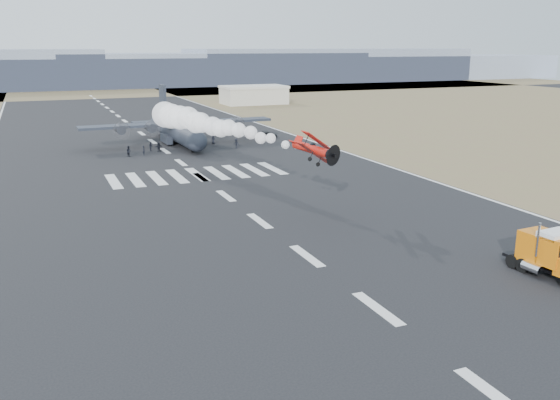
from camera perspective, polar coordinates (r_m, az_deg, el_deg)
ground at (r=44.09m, az=9.39°, el=-10.26°), size 500.00×500.00×0.00m
scrub_far at (r=265.17m, az=-18.28°, el=9.91°), size 500.00×80.00×0.00m
runway_markings at (r=97.87m, az=-9.52°, el=3.58°), size 60.00×260.00×0.01m
ridge_seg_d at (r=294.68m, az=-18.91°, el=11.53°), size 150.00×50.00×13.00m
ridge_seg_e at (r=306.38m, az=-6.45°, el=12.48°), size 150.00×50.00×15.00m
ridge_seg_f at (r=330.69m, az=4.68°, el=12.84°), size 150.00×50.00×17.00m
ridge_seg_g at (r=365.18m, az=13.99°, el=12.32°), size 150.00×50.00×13.00m
hangar_right at (r=196.34m, az=-2.54°, el=10.10°), size 20.50×12.50×5.90m
semi_truck at (r=53.29m, az=24.81°, el=-4.79°), size 3.44×8.86×3.94m
aerobatic_biplane at (r=64.31m, az=3.35°, el=4.91°), size 5.80×6.02×4.51m
smoke_trail at (r=89.96m, az=-8.98°, el=7.71°), size 10.04×36.82×4.09m
transport_aircraft at (r=117.12m, az=-9.94°, el=6.71°), size 36.86×30.38×10.67m
support_vehicle at (r=123.04m, az=-1.35°, el=6.31°), size 5.01×2.89×1.32m
crew_a at (r=110.56m, az=-7.55°, el=5.32°), size 0.60×0.50×1.59m
crew_b at (r=109.93m, az=-12.32°, el=5.07°), size 0.64×0.87×1.62m
crew_c at (r=110.59m, az=-4.24°, el=5.45°), size 1.11×1.22×1.76m
crew_d at (r=115.20m, az=-8.37°, el=5.72°), size 1.09×1.15×1.79m
crew_e at (r=115.91m, az=-6.45°, el=5.80°), size 0.93×0.92×1.66m
crew_f at (r=108.62m, az=-11.60°, el=5.02°), size 1.67×1.05×1.71m
crew_g at (r=105.75m, az=-12.97°, el=4.67°), size 0.53×0.63×1.64m
crew_h at (r=104.89m, az=-14.36°, el=4.56°), size 0.91×1.06×1.85m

